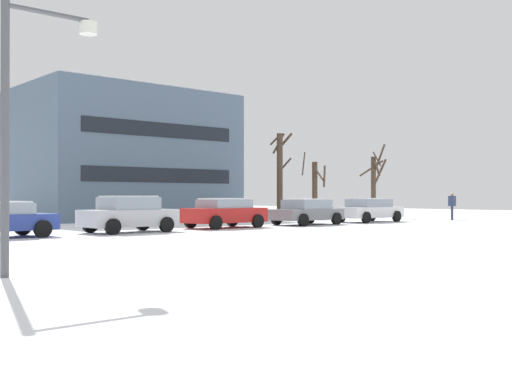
% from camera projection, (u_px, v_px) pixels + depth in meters
% --- Properties ---
extents(street_lamp, '(1.93, 0.36, 5.27)m').
position_uv_depth(street_lamp, '(25.00, 105.00, 11.90)').
color(street_lamp, '#4C4F54').
rests_on(street_lamp, ground).
extents(parked_car_silver, '(3.97, 2.15, 1.53)m').
position_uv_depth(parked_car_silver, '(129.00, 214.00, 25.89)').
color(parked_car_silver, silver).
rests_on(parked_car_silver, ground).
extents(parked_car_red, '(4.06, 2.20, 1.41)m').
position_uv_depth(parked_car_red, '(224.00, 213.00, 29.55)').
color(parked_car_red, red).
rests_on(parked_car_red, ground).
extents(parked_car_gray, '(4.06, 2.22, 1.38)m').
position_uv_depth(parked_car_gray, '(307.00, 211.00, 32.79)').
color(parked_car_gray, slate).
rests_on(parked_car_gray, ground).
extents(parked_car_white, '(4.60, 2.15, 1.39)m').
position_uv_depth(parked_car_white, '(369.00, 210.00, 36.30)').
color(parked_car_white, white).
rests_on(parked_car_white, ground).
extents(pedestrian_crossing, '(0.41, 0.40, 1.75)m').
position_uv_depth(pedestrian_crossing, '(452.00, 204.00, 39.24)').
color(pedestrian_crossing, '#2D334C').
rests_on(pedestrian_crossing, ground).
extents(tree_far_mid, '(1.15, 1.28, 5.35)m').
position_uv_depth(tree_far_mid, '(280.00, 174.00, 37.57)').
color(tree_far_mid, '#423326').
rests_on(tree_far_mid, ground).
extents(tree_far_right, '(1.70, 2.06, 5.17)m').
position_uv_depth(tree_far_right, '(374.00, 182.00, 44.13)').
color(tree_far_right, '#423326').
rests_on(tree_far_right, ground).
extents(tree_far_left, '(2.00, 2.00, 4.39)m').
position_uv_depth(tree_far_left, '(315.00, 189.00, 39.58)').
color(tree_far_left, '#423326').
rests_on(tree_far_left, ground).
extents(building_far_right, '(13.23, 10.15, 8.48)m').
position_uv_depth(building_far_right, '(121.00, 156.00, 42.15)').
color(building_far_right, slate).
rests_on(building_far_right, ground).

